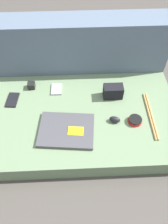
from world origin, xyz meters
TOP-DOWN VIEW (x-y plane):
  - ground_plane at (0.00, 0.00)m, footprint 8.00×8.00m
  - couch_seat at (0.00, 0.00)m, footprint 1.19×0.72m
  - couch_backrest at (0.00, 0.46)m, footprint 1.19×0.20m
  - laptop at (-0.11, -0.12)m, footprint 0.34×0.27m
  - computer_mouse at (0.18, -0.07)m, footprint 0.07×0.06m
  - speaker_puck at (0.30, -0.07)m, footprint 0.08×0.08m
  - phone_silver at (-0.46, 0.13)m, footprint 0.08×0.13m
  - phone_black at (-0.18, 0.22)m, footprint 0.07×0.11m
  - camera_pouch at (0.20, 0.14)m, footprint 0.13×0.07m
  - charger_brick at (-0.35, 0.24)m, footprint 0.05×0.05m
  - drumstick_pair at (0.41, -0.03)m, footprint 0.03×0.36m

SIDE VIEW (x-z plane):
  - ground_plane at x=0.00m, z-range 0.00..0.00m
  - couch_seat at x=0.00m, z-range 0.00..0.13m
  - phone_black at x=-0.18m, z-range 0.13..0.14m
  - phone_silver at x=-0.46m, z-range 0.13..0.14m
  - drumstick_pair at x=0.41m, z-range 0.13..0.14m
  - laptop at x=-0.11m, z-range 0.12..0.15m
  - speaker_puck at x=0.30m, z-range 0.13..0.15m
  - computer_mouse at x=0.18m, z-range 0.13..0.16m
  - charger_brick at x=-0.35m, z-range 0.13..0.17m
  - camera_pouch at x=0.20m, z-range 0.13..0.22m
  - couch_backrest at x=0.00m, z-range 0.00..0.50m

